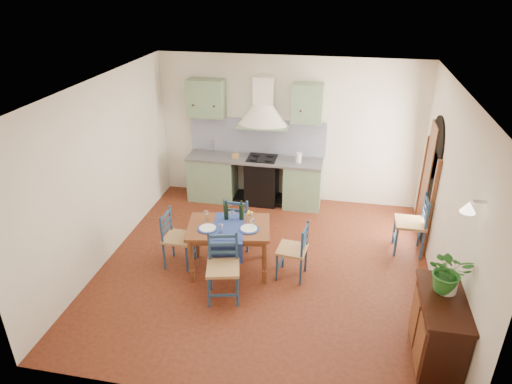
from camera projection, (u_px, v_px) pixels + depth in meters
The scene contains 13 objects.
floor at pixel (265, 267), 7.10m from camera, with size 5.00×5.00×0.00m, color #45190E.
back_wall at pixel (262, 150), 8.73m from camera, with size 5.00×0.96×2.80m.
right_wall at pixel (446, 196), 6.32m from camera, with size 0.26×5.00×2.80m.
left_wall at pixel (103, 172), 6.91m from camera, with size 0.04×5.00×2.80m, color white.
ceiling at pixel (267, 87), 5.86m from camera, with size 5.00×5.00×0.01m, color white.
dining_table at pixel (229, 231), 6.75m from camera, with size 1.32×1.03×1.08m.
chair_near at pixel (223, 267), 6.25m from camera, with size 0.54×0.54×0.96m.
chair_far at pixel (238, 220), 7.44m from camera, with size 0.44×0.44×0.93m.
chair_left at pixel (177, 238), 6.97m from camera, with size 0.43×0.43×0.91m.
chair_right at pixel (294, 250), 6.69m from camera, with size 0.46×0.46×0.89m.
chair_spare at pixel (413, 224), 7.28m from camera, with size 0.47×0.47×1.00m.
sideboard at pixel (438, 329), 5.16m from camera, with size 0.50×1.05×0.94m.
potted_plant at pixel (449, 271), 5.00m from camera, with size 0.46×0.40×0.51m, color #2A7028.
Camera 1 is at (0.99, -5.77, 4.18)m, focal length 32.00 mm.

